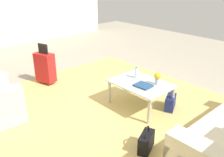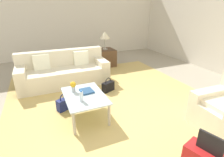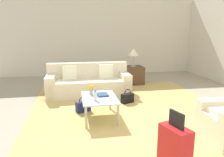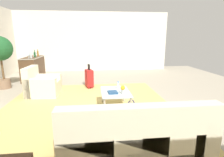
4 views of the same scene
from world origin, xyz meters
TOP-DOWN VIEW (x-y plane):
  - ground_plane at (0.00, 0.00)m, footprint 12.00×12.00m
  - wall_left at (-5.06, 0.00)m, footprint 0.12×8.00m
  - area_rug at (-0.60, 0.20)m, footprint 5.20×4.40m
  - couch at (-2.19, -0.60)m, footprint 0.89×2.30m
  - coffee_table at (-0.40, -0.50)m, footprint 1.00×0.71m
  - water_bottle at (-0.20, -0.60)m, footprint 0.06×0.06m
  - coffee_table_book at (-0.52, -0.42)m, footprint 0.28×0.25m
  - flower_vase at (-0.62, -0.65)m, footprint 0.11×0.11m
  - side_table at (-3.20, 1.00)m, footprint 0.64×0.64m
  - table_lamp at (-3.20, 1.00)m, footprint 0.36×0.36m
  - handbag_black at (-1.23, 0.31)m, footprint 0.26×0.35m
  - handbag_navy at (-0.80, -0.82)m, footprint 0.26×0.35m

SIDE VIEW (x-z plane):
  - ground_plane at x=0.00m, z-range 0.00..0.00m
  - area_rug at x=-0.60m, z-range 0.00..0.01m
  - handbag_black at x=-1.23m, z-range -0.05..0.31m
  - handbag_navy at x=-0.80m, z-range -0.05..0.31m
  - side_table at x=-3.20m, z-range 0.00..0.59m
  - couch at x=-2.19m, z-range -0.13..0.74m
  - coffee_table at x=-0.40m, z-range 0.17..0.62m
  - coffee_table_book at x=-0.52m, z-range 0.45..0.48m
  - water_bottle at x=-0.20m, z-range 0.44..0.65m
  - flower_vase at x=-0.62m, z-range 0.47..0.68m
  - table_lamp at x=-3.20m, z-range 0.76..1.36m
  - wall_left at x=-5.06m, z-range 0.00..3.10m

